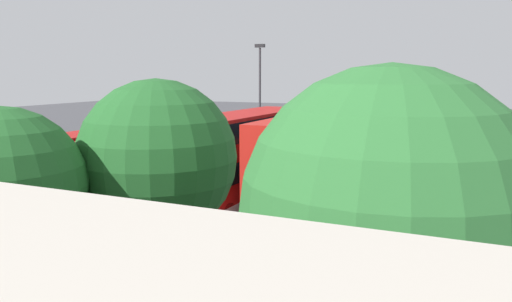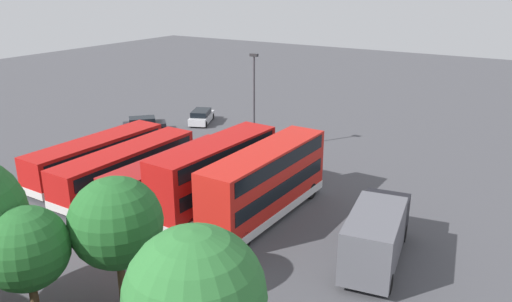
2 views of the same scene
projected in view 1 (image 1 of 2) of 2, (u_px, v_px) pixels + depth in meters
The scene contains 13 objects.
ground_plane at pixel (264, 161), 35.79m from camera, with size 140.00×140.00×0.00m, color #47474C.
bus_double_decker_near_end at pixel (316, 159), 22.80m from camera, with size 2.80×11.24×4.55m.
bus_double_decker_second at pixel (245, 156), 23.74m from camera, with size 3.11×10.57×4.55m.
bus_single_deck_third at pixel (182, 167), 25.14m from camera, with size 2.97×11.19×2.95m.
bus_single_deck_fourth at pixel (116, 163), 26.32m from camera, with size 2.69×12.05×2.95m.
bus_single_deck_fifth at pixel (72, 157), 28.13m from camera, with size 2.85×11.72×2.95m.
box_truck_blue at pixel (499, 198), 18.42m from camera, with size 3.66×7.80×3.20m.
car_hatchback_silver at pixel (184, 138), 43.83m from camera, with size 3.43×4.76×1.43m.
car_small_green at pixel (119, 144), 40.11m from camera, with size 4.17×4.25×1.43m.
lamp_post_tall at pixel (260, 95), 34.87m from camera, with size 0.70×0.30×8.57m.
tree_leftmost at pixel (386, 213), 8.13m from camera, with size 5.03×5.03×6.61m.
tree_midleft at pixel (3, 188), 10.50m from camera, with size 3.58×3.58×5.76m.
tree_rightmost at pixel (158, 159), 12.68m from camera, with size 4.19×4.19×6.32m.
Camera 1 is at (-13.60, 32.49, 6.40)m, focal length 33.71 mm.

